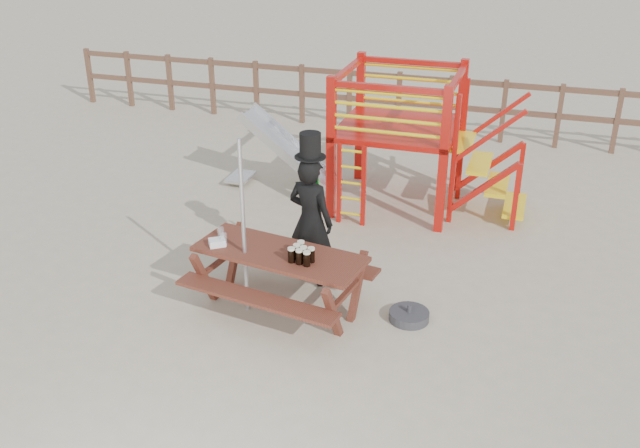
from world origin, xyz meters
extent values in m
plane|color=#BAAB90|center=(0.00, 0.00, 0.00)|extent=(60.00, 60.00, 0.00)
cube|color=brown|center=(0.00, 7.00, 1.10)|extent=(15.00, 0.06, 0.10)
cube|color=brown|center=(0.00, 7.00, 0.60)|extent=(15.00, 0.06, 0.10)
cube|color=brown|center=(-7.50, 7.00, 0.60)|extent=(0.09, 0.09, 1.20)
cube|color=brown|center=(-6.50, 7.00, 0.60)|extent=(0.09, 0.09, 1.20)
cube|color=brown|center=(-5.50, 7.00, 0.60)|extent=(0.09, 0.09, 1.20)
cube|color=brown|center=(-4.50, 7.00, 0.60)|extent=(0.09, 0.09, 1.20)
cube|color=brown|center=(-3.50, 7.00, 0.60)|extent=(0.09, 0.09, 1.20)
cube|color=brown|center=(-2.50, 7.00, 0.60)|extent=(0.09, 0.09, 1.20)
cube|color=brown|center=(-1.50, 7.00, 0.60)|extent=(0.09, 0.09, 1.20)
cube|color=brown|center=(-0.50, 7.00, 0.60)|extent=(0.09, 0.09, 1.20)
cube|color=brown|center=(0.50, 7.00, 0.60)|extent=(0.09, 0.09, 1.20)
cube|color=brown|center=(1.50, 7.00, 0.60)|extent=(0.09, 0.09, 1.20)
cube|color=brown|center=(2.50, 7.00, 0.60)|extent=(0.09, 0.09, 1.20)
cube|color=brown|center=(3.50, 7.00, 0.60)|extent=(0.09, 0.09, 1.20)
cube|color=#B2120B|center=(-0.60, 2.80, 1.05)|extent=(0.12, 0.12, 2.10)
cube|color=#B2120B|center=(1.00, 2.80, 1.05)|extent=(0.12, 0.12, 2.10)
cube|color=#B2120B|center=(-0.60, 4.40, 1.05)|extent=(0.12, 0.12, 2.10)
cube|color=#B2120B|center=(1.00, 4.40, 1.05)|extent=(0.12, 0.12, 2.10)
cube|color=#B2120B|center=(0.20, 3.60, 1.20)|extent=(1.72, 1.72, 0.08)
cube|color=#B2120B|center=(0.20, 2.80, 2.00)|extent=(1.60, 0.08, 0.08)
cube|color=#B2120B|center=(0.20, 4.40, 2.00)|extent=(1.60, 0.08, 0.08)
cube|color=#B2120B|center=(-0.60, 3.60, 2.00)|extent=(0.08, 1.60, 0.08)
cube|color=#B2120B|center=(1.00, 3.60, 2.00)|extent=(0.08, 1.60, 0.08)
cylinder|color=yellow|center=(0.20, 2.80, 1.38)|extent=(1.50, 0.05, 0.05)
cylinder|color=yellow|center=(0.20, 4.40, 1.38)|extent=(1.50, 0.05, 0.05)
cylinder|color=yellow|center=(0.20, 2.80, 1.56)|extent=(1.50, 0.05, 0.05)
cylinder|color=yellow|center=(0.20, 4.40, 1.56)|extent=(1.50, 0.05, 0.05)
cylinder|color=yellow|center=(0.20, 2.80, 1.74)|extent=(1.50, 0.05, 0.05)
cylinder|color=yellow|center=(0.20, 4.40, 1.74)|extent=(1.50, 0.05, 0.05)
cylinder|color=yellow|center=(0.20, 2.80, 1.92)|extent=(1.50, 0.05, 0.05)
cylinder|color=yellow|center=(0.20, 4.40, 1.92)|extent=(1.50, 0.05, 0.05)
cube|color=#B2120B|center=(-0.43, 2.65, 0.60)|extent=(0.06, 0.06, 1.20)
cube|color=#B2120B|center=(-0.07, 2.65, 0.60)|extent=(0.06, 0.06, 1.20)
cylinder|color=yellow|center=(-0.25, 2.65, 0.15)|extent=(0.36, 0.04, 0.04)
cylinder|color=yellow|center=(-0.25, 2.65, 0.39)|extent=(0.36, 0.04, 0.04)
cylinder|color=yellow|center=(-0.25, 2.65, 0.63)|extent=(0.36, 0.04, 0.04)
cylinder|color=yellow|center=(-0.25, 2.65, 0.87)|extent=(0.36, 0.04, 0.04)
cylinder|color=yellow|center=(-0.25, 2.65, 1.11)|extent=(0.36, 0.04, 0.04)
cube|color=yellow|center=(1.15, 3.60, 1.08)|extent=(0.30, 0.90, 0.06)
cube|color=yellow|center=(1.43, 3.60, 0.78)|extent=(0.30, 0.90, 0.06)
cube|color=yellow|center=(1.71, 3.60, 0.48)|extent=(0.30, 0.90, 0.06)
cube|color=yellow|center=(1.99, 3.60, 0.18)|extent=(0.30, 0.90, 0.06)
cube|color=#B2120B|center=(1.55, 3.15, 0.60)|extent=(0.95, 0.08, 0.86)
cube|color=#B2120B|center=(1.55, 4.05, 0.60)|extent=(0.95, 0.08, 0.86)
cube|color=silver|center=(-1.50, 3.60, 0.62)|extent=(1.53, 0.55, 1.21)
cube|color=silver|center=(-1.50, 3.33, 0.66)|extent=(1.58, 0.04, 1.28)
cube|color=silver|center=(-1.50, 3.87, 0.66)|extent=(1.58, 0.04, 1.28)
cube|color=silver|center=(-2.40, 3.60, 0.10)|extent=(0.35, 0.55, 0.05)
cube|color=brown|center=(-0.40, 0.17, 0.73)|extent=(2.03, 1.03, 0.05)
cube|color=brown|center=(-0.49, -0.35, 0.44)|extent=(1.95, 0.58, 0.04)
cube|color=brown|center=(-0.32, 0.70, 0.44)|extent=(1.95, 0.58, 0.04)
cube|color=brown|center=(-1.21, 0.31, 0.35)|extent=(0.26, 1.16, 0.70)
cube|color=brown|center=(0.41, 0.04, 0.35)|extent=(0.26, 1.16, 0.70)
imported|color=black|center=(-0.28, 0.92, 0.81)|extent=(0.67, 0.53, 1.62)
cube|color=#0D9215|center=(-0.25, 1.05, 1.01)|extent=(0.07, 0.03, 0.38)
cylinder|color=black|center=(-0.28, 0.92, 1.63)|extent=(0.37, 0.37, 0.01)
cylinder|color=black|center=(-0.28, 0.92, 1.78)|extent=(0.25, 0.25, 0.28)
cube|color=white|center=(-0.25, 1.04, 1.88)|extent=(0.13, 0.04, 0.03)
cylinder|color=#B2B2B7|center=(-0.76, 0.05, 1.04)|extent=(0.05, 0.05, 2.08)
cylinder|color=#323236|center=(1.06, 0.41, 0.05)|extent=(0.46, 0.46, 0.11)
cylinder|color=#323236|center=(1.06, 0.41, 0.15)|extent=(0.05, 0.05, 0.09)
cube|color=white|center=(-1.13, 0.10, 0.79)|extent=(0.23, 0.22, 0.08)
cylinder|color=black|center=(-0.19, 0.00, 0.82)|extent=(0.08, 0.08, 0.15)
cylinder|color=beige|center=(-0.19, 0.00, 0.91)|extent=(0.08, 0.08, 0.02)
cylinder|color=black|center=(-0.10, -0.02, 0.82)|extent=(0.08, 0.08, 0.15)
cylinder|color=beige|center=(-0.10, -0.02, 0.91)|extent=(0.08, 0.08, 0.02)
cylinder|color=black|center=(0.00, -0.03, 0.82)|extent=(0.08, 0.08, 0.15)
cylinder|color=beige|center=(0.00, -0.03, 0.91)|extent=(0.08, 0.08, 0.02)
cylinder|color=black|center=(-0.16, 0.09, 0.82)|extent=(0.08, 0.08, 0.15)
cylinder|color=beige|center=(-0.16, 0.09, 0.91)|extent=(0.08, 0.08, 0.02)
cylinder|color=black|center=(-0.08, 0.06, 0.82)|extent=(0.08, 0.08, 0.15)
cylinder|color=beige|center=(-0.08, 0.06, 0.91)|extent=(0.08, 0.08, 0.02)
cylinder|color=black|center=(0.01, 0.06, 0.82)|extent=(0.08, 0.08, 0.15)
cylinder|color=beige|center=(0.01, 0.06, 0.91)|extent=(0.08, 0.08, 0.02)
cylinder|color=black|center=(-0.15, 0.18, 0.82)|extent=(0.08, 0.08, 0.15)
cylinder|color=beige|center=(-0.15, 0.18, 0.91)|extent=(0.08, 0.08, 0.02)
cylinder|color=silver|center=(-1.06, 0.12, 0.82)|extent=(0.08, 0.08, 0.15)
cylinder|color=beige|center=(-1.06, 0.12, 0.76)|extent=(0.07, 0.07, 0.02)
cylinder|color=silver|center=(-1.15, 0.26, 0.82)|extent=(0.08, 0.08, 0.15)
cylinder|color=beige|center=(-1.15, 0.26, 0.76)|extent=(0.07, 0.07, 0.02)
camera|label=1|loc=(2.18, -6.38, 4.47)|focal=40.00mm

